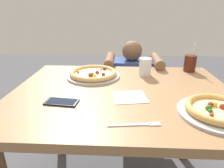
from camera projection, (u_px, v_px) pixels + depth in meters
name	position (u px, v px, depth m)	size (l,w,h in m)	color
dining_table	(122.00, 109.00, 1.09)	(1.17, 0.90, 0.75)	#936D47
pizza_near	(218.00, 110.00, 0.81)	(0.32, 0.32, 0.04)	#B7B7BC
pizza_far	(93.00, 74.00, 1.25)	(0.33, 0.33, 0.04)	#B7B7BC
drink_cup_colored	(190.00, 63.00, 1.34)	(0.08, 0.08, 0.19)	#4C1E14
water_cup_clear	(145.00, 67.00, 1.26)	(0.08, 0.08, 0.11)	silver
paper_napkin	(130.00, 97.00, 0.97)	(0.16, 0.14, 0.00)	white
fork	(137.00, 125.00, 0.74)	(0.20, 0.04, 0.00)	silver
cell_phone	(62.00, 102.00, 0.91)	(0.16, 0.09, 0.01)	black
diner_seated	(130.00, 95.00, 1.84)	(0.43, 0.53, 0.89)	#333847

